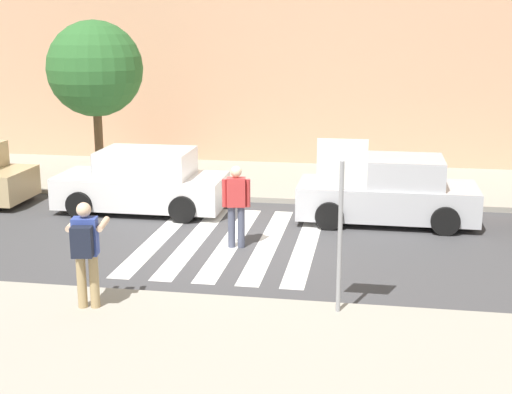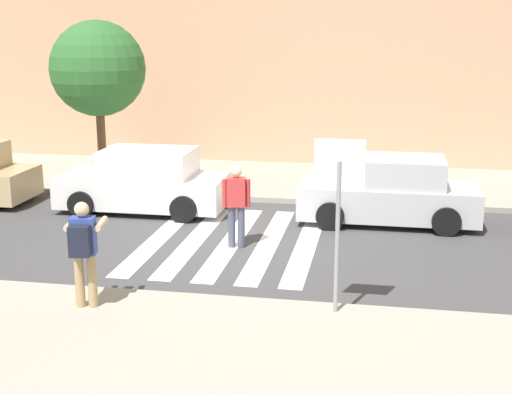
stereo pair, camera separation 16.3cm
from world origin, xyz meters
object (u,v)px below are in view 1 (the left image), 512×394
Objects in this scene: photographer_with_backpack at (85,246)px; parked_car_silver at (389,192)px; parked_car_white at (143,183)px; street_tree_west at (95,69)px; stop_sign at (341,187)px; pedestrian_crossing at (236,202)px.

parked_car_silver is at bearing 53.24° from photographer_with_backpack.
photographer_with_backpack is 0.42× the size of parked_car_silver.
street_tree_west is (-2.04, 2.34, 2.58)m from parked_car_white.
stop_sign is 0.67× the size of parked_car_silver.
parked_car_white is 0.91× the size of street_tree_west.
parked_car_white and parked_car_silver have the same top height.
pedestrian_crossing is (1.63, 3.89, -0.19)m from photographer_with_backpack.
photographer_with_backpack is 9.54m from street_tree_west.
parked_car_silver is at bearing 81.83° from stop_sign.
street_tree_west is at bearing 131.12° from parked_car_white.
photographer_with_backpack is 7.97m from parked_car_silver.
stop_sign reaches higher than photographer_with_backpack.
pedestrian_crossing reaches higher than parked_car_white.
parked_car_silver is 8.72m from street_tree_west.
street_tree_west reaches higher than parked_car_white.
parked_car_white is (-5.12, 5.84, -1.41)m from stop_sign.
stop_sign is at bearing -48.79° from street_tree_west.
photographer_with_backpack is (-3.92, -0.54, -0.97)m from stop_sign.
stop_sign is at bearing 7.79° from photographer_with_backpack.
pedestrian_crossing is at bearing 124.29° from stop_sign.
pedestrian_crossing is (-2.29, 3.36, -1.16)m from stop_sign.
stop_sign is 1.59× the size of photographer_with_backpack.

